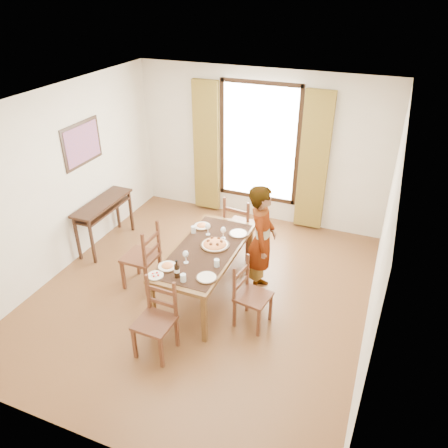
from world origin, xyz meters
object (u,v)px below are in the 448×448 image
at_px(man, 262,241).
at_px(pasta_platter, 215,243).
at_px(dining_table, 206,253).
at_px(console_table, 103,208).

bearing_deg(man, pasta_platter, 102.01).
distance_m(man, pasta_platter, 0.64).
bearing_deg(dining_table, pasta_platter, 55.87).
bearing_deg(pasta_platter, console_table, 167.79).
height_order(dining_table, man, man).
xyz_separation_m(console_table, pasta_platter, (2.17, -0.47, 0.12)).
bearing_deg(pasta_platter, man, 23.77).
xyz_separation_m(dining_table, man, (0.67, 0.38, 0.13)).
height_order(man, pasta_platter, man).
height_order(console_table, dining_table, console_table).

